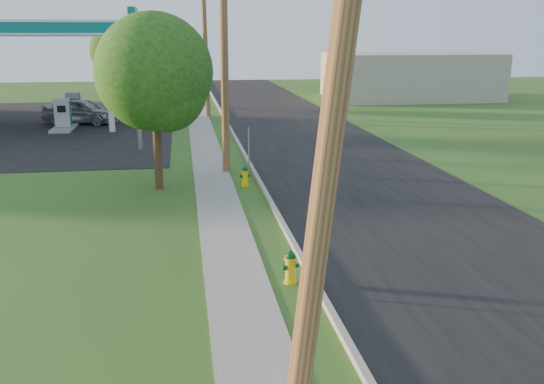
{
  "coord_description": "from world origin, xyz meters",
  "views": [
    {
      "loc": [
        -2.38,
        -7.97,
        5.6
      ],
      "look_at": [
        0.0,
        8.0,
        1.4
      ],
      "focal_mm": 40.0,
      "sensor_mm": 36.0,
      "label": 1
    }
  ],
  "objects_px": {
    "utility_pole_far": "(206,47)",
    "hydrant_far": "(226,134)",
    "fuel_pump_ne": "(63,118)",
    "price_pylon": "(134,38)",
    "fuel_pump_se": "(74,110)",
    "tree_verge": "(157,77)",
    "car_silver": "(81,111)",
    "tree_lot": "(119,52)",
    "utility_pole_near": "(334,105)",
    "hydrant_mid": "(245,176)",
    "utility_pole_mid": "(224,51)",
    "hydrant_near": "(290,267)"
  },
  "relations": [
    {
      "from": "hydrant_mid",
      "to": "hydrant_far",
      "type": "distance_m",
      "value": 10.46
    },
    {
      "from": "price_pylon",
      "to": "hydrant_far",
      "type": "relative_size",
      "value": 9.13
    },
    {
      "from": "utility_pole_far",
      "to": "price_pylon",
      "type": "xyz_separation_m",
      "value": [
        -3.9,
        -12.5,
        0.63
      ]
    },
    {
      "from": "utility_pole_mid",
      "to": "price_pylon",
      "type": "height_order",
      "value": "utility_pole_mid"
    },
    {
      "from": "fuel_pump_se",
      "to": "car_silver",
      "type": "xyz_separation_m",
      "value": [
        0.66,
        -1.36,
        0.11
      ]
    },
    {
      "from": "fuel_pump_se",
      "to": "hydrant_near",
      "type": "bearing_deg",
      "value": -71.95
    },
    {
      "from": "fuel_pump_ne",
      "to": "tree_verge",
      "type": "relative_size",
      "value": 0.5
    },
    {
      "from": "hydrant_mid",
      "to": "price_pylon",
      "type": "bearing_deg",
      "value": 118.42
    },
    {
      "from": "fuel_pump_se",
      "to": "price_pylon",
      "type": "bearing_deg",
      "value": -66.5
    },
    {
      "from": "utility_pole_near",
      "to": "hydrant_near",
      "type": "relative_size",
      "value": 11.65
    },
    {
      "from": "utility_pole_mid",
      "to": "fuel_pump_ne",
      "type": "distance_m",
      "value": 16.31
    },
    {
      "from": "tree_verge",
      "to": "tree_lot",
      "type": "bearing_deg",
      "value": 97.93
    },
    {
      "from": "price_pylon",
      "to": "hydrant_near",
      "type": "distance_m",
      "value": 18.82
    },
    {
      "from": "utility_pole_far",
      "to": "hydrant_mid",
      "type": "height_order",
      "value": "utility_pole_far"
    },
    {
      "from": "hydrant_near",
      "to": "fuel_pump_se",
      "type": "bearing_deg",
      "value": 108.05
    },
    {
      "from": "fuel_pump_ne",
      "to": "price_pylon",
      "type": "bearing_deg",
      "value": -56.31
    },
    {
      "from": "hydrant_far",
      "to": "tree_lot",
      "type": "bearing_deg",
      "value": 112.19
    },
    {
      "from": "tree_verge",
      "to": "car_silver",
      "type": "height_order",
      "value": "tree_verge"
    },
    {
      "from": "tree_lot",
      "to": "utility_pole_near",
      "type": "bearing_deg",
      "value": -81.45
    },
    {
      "from": "utility_pole_near",
      "to": "tree_verge",
      "type": "relative_size",
      "value": 1.47
    },
    {
      "from": "utility_pole_far",
      "to": "hydrant_near",
      "type": "height_order",
      "value": "utility_pole_far"
    },
    {
      "from": "hydrant_mid",
      "to": "utility_pole_near",
      "type": "bearing_deg",
      "value": -91.89
    },
    {
      "from": "utility_pole_far",
      "to": "hydrant_far",
      "type": "height_order",
      "value": "utility_pole_far"
    },
    {
      "from": "fuel_pump_ne",
      "to": "fuel_pump_se",
      "type": "xyz_separation_m",
      "value": [
        0.0,
        4.0,
        0.0
      ]
    },
    {
      "from": "fuel_pump_se",
      "to": "price_pylon",
      "type": "relative_size",
      "value": 0.47
    },
    {
      "from": "utility_pole_far",
      "to": "hydrant_mid",
      "type": "distance_m",
      "value": 21.12
    },
    {
      "from": "hydrant_far",
      "to": "car_silver",
      "type": "distance_m",
      "value": 11.79
    },
    {
      "from": "utility_pole_far",
      "to": "fuel_pump_ne",
      "type": "distance_m",
      "value": 10.99
    },
    {
      "from": "utility_pole_mid",
      "to": "tree_verge",
      "type": "relative_size",
      "value": 1.52
    },
    {
      "from": "fuel_pump_ne",
      "to": "car_silver",
      "type": "relative_size",
      "value": 0.66
    },
    {
      "from": "fuel_pump_ne",
      "to": "hydrant_mid",
      "type": "bearing_deg",
      "value": -58.98
    },
    {
      "from": "tree_verge",
      "to": "car_silver",
      "type": "bearing_deg",
      "value": 107.09
    },
    {
      "from": "utility_pole_mid",
      "to": "car_silver",
      "type": "bearing_deg",
      "value": 117.78
    },
    {
      "from": "fuel_pump_ne",
      "to": "fuel_pump_se",
      "type": "relative_size",
      "value": 1.0
    },
    {
      "from": "utility_pole_mid",
      "to": "hydrant_mid",
      "type": "bearing_deg",
      "value": -79.13
    },
    {
      "from": "price_pylon",
      "to": "hydrant_mid",
      "type": "height_order",
      "value": "price_pylon"
    },
    {
      "from": "price_pylon",
      "to": "hydrant_mid",
      "type": "xyz_separation_m",
      "value": [
        4.41,
        -8.14,
        -5.05
      ]
    },
    {
      "from": "tree_verge",
      "to": "hydrant_mid",
      "type": "bearing_deg",
      "value": -0.11
    },
    {
      "from": "utility_pole_far",
      "to": "tree_lot",
      "type": "xyz_separation_m",
      "value": [
        -6.49,
        7.14,
        -0.54
      ]
    },
    {
      "from": "utility_pole_near",
      "to": "fuel_pump_ne",
      "type": "relative_size",
      "value": 2.96
    },
    {
      "from": "utility_pole_mid",
      "to": "hydrant_mid",
      "type": "height_order",
      "value": "utility_pole_mid"
    },
    {
      "from": "car_silver",
      "to": "tree_lot",
      "type": "bearing_deg",
      "value": 10.08
    },
    {
      "from": "fuel_pump_se",
      "to": "tree_lot",
      "type": "xyz_separation_m",
      "value": [
        2.41,
        8.14,
        3.54
      ]
    },
    {
      "from": "price_pylon",
      "to": "fuel_pump_ne",
      "type": "bearing_deg",
      "value": 123.69
    },
    {
      "from": "hydrant_far",
      "to": "car_silver",
      "type": "bearing_deg",
      "value": 138.42
    },
    {
      "from": "utility_pole_mid",
      "to": "fuel_pump_ne",
      "type": "xyz_separation_m",
      "value": [
        -8.9,
        13.0,
        -4.23
      ]
    },
    {
      "from": "utility_pole_near",
      "to": "tree_lot",
      "type": "xyz_separation_m",
      "value": [
        -6.49,
        43.14,
        -0.54
      ]
    },
    {
      "from": "utility_pole_near",
      "to": "hydrant_far",
      "type": "distance_m",
      "value": 26.2
    },
    {
      "from": "utility_pole_mid",
      "to": "car_silver",
      "type": "relative_size",
      "value": 2.01
    },
    {
      "from": "fuel_pump_ne",
      "to": "hydrant_far",
      "type": "bearing_deg",
      "value": -28.67
    }
  ]
}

